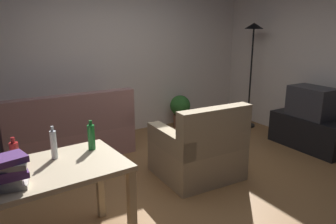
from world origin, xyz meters
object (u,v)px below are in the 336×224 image
tv_stand (308,132)px  bottle_clear (54,144)px  couch (69,134)px  torchiere_lamp (253,47)px  armchair (199,151)px  book_stack (7,171)px  desk (44,183)px  potted_plant (180,109)px  bottle_red (15,155)px  tv (312,102)px  bottle_green (91,137)px

tv_stand → bottle_clear: bottle_clear is taller
couch → torchiere_lamp: torchiere_lamp is taller
armchair → couch: bearing=-49.9°
torchiere_lamp → book_stack: torchiere_lamp is taller
desk → potted_plant: (2.70, 2.32, -0.32)m
desk → bottle_red: (-0.16, 0.12, 0.21)m
armchair → book_stack: (-2.07, -0.75, 0.56)m
tv → bottle_red: bottle_red is taller
armchair → bottle_red: size_ratio=3.90×
tv_stand → desk: (-3.77, -0.48, 0.41)m
torchiere_lamp → bottle_green: size_ratio=7.15×
desk → bottle_red: bottle_red is taller
tv → desk: 3.80m
tv → potted_plant: 2.16m
bottle_red → couch: bearing=66.4°
couch → tv_stand: (3.10, -1.53, -0.07)m
bottle_red → bottle_clear: size_ratio=0.89×
tv → bottle_red: 3.95m
armchair → book_stack: bearing=21.4°
couch → bottle_green: 1.92m
couch → bottle_green: bottle_green is taller
armchair → bottle_green: 1.54m
tv_stand → potted_plant: size_ratio=1.93×
potted_plant → couch: bearing=-171.3°
bottle_red → book_stack: (-0.08, -0.32, 0.02)m
desk → potted_plant: desk is taller
armchair → bottle_red: bottle_red is taller
armchair → bottle_clear: 1.84m
potted_plant → bottle_green: 3.16m
book_stack → tv: bearing=9.7°
bottle_clear → book_stack: (-0.36, -0.36, 0.01)m
couch → bottle_red: (-0.82, -1.89, 0.55)m
tv_stand → bottle_green: (-3.33, -0.29, 0.63)m
tv → bottle_clear: bottle_clear is taller
potted_plant → bottle_green: bottle_green is taller
armchair → bottle_clear: bottle_clear is taller
bottle_red → book_stack: bearing=-103.7°
armchair → torchiere_lamp: bearing=-147.5°
tv_stand → potted_plant: 2.13m
desk → bottle_green: 0.52m
tv_stand → bottle_clear: bearing=95.1°
book_stack → couch: bearing=67.8°
couch → tv: size_ratio=2.80×
bottle_red → bottle_clear: bottle_clear is taller
couch → book_stack: (-0.90, -2.21, 0.57)m
couch → torchiere_lamp: bearing=174.6°
couch → bottle_green: bearing=82.8°
bottle_red → bottle_green: bearing=6.7°
torchiere_lamp → bottle_red: 4.27m
tv → armchair: (-1.94, 0.07, -0.38)m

